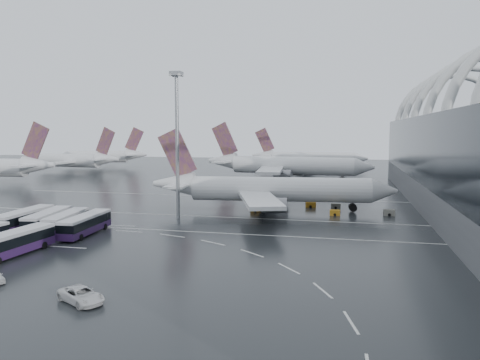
% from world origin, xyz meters
% --- Properties ---
extents(ground, '(420.00, 420.00, 0.00)m').
position_xyz_m(ground, '(0.00, 0.00, 0.00)').
color(ground, black).
rests_on(ground, ground).
extents(lane_marking_near, '(120.00, 0.25, 0.01)m').
position_xyz_m(lane_marking_near, '(0.00, -2.00, 0.01)').
color(lane_marking_near, white).
rests_on(lane_marking_near, ground).
extents(lane_marking_mid, '(120.00, 0.25, 0.01)m').
position_xyz_m(lane_marking_mid, '(0.00, 12.00, 0.01)').
color(lane_marking_mid, white).
rests_on(lane_marking_mid, ground).
extents(lane_marking_far, '(120.00, 0.25, 0.01)m').
position_xyz_m(lane_marking_far, '(0.00, 40.00, 0.01)').
color(lane_marking_far, white).
rests_on(lane_marking_far, ground).
extents(bus_bay_line_south, '(28.00, 0.25, 0.01)m').
position_xyz_m(bus_bay_line_south, '(-24.00, -16.00, 0.01)').
color(bus_bay_line_south, white).
rests_on(bus_bay_line_south, ground).
extents(bus_bay_line_north, '(28.00, 0.25, 0.01)m').
position_xyz_m(bus_bay_line_north, '(-24.00, 0.00, 0.01)').
color(bus_bay_line_north, white).
rests_on(bus_bay_line_north, ground).
extents(airliner_main, '(51.63, 45.04, 17.47)m').
position_xyz_m(airliner_main, '(10.11, 21.73, 4.38)').
color(airliner_main, silver).
rests_on(airliner_main, ground).
extents(airliner_gate_b, '(57.58, 51.41, 19.98)m').
position_xyz_m(airliner_gate_b, '(5.60, 82.28, 5.00)').
color(airliner_gate_b, silver).
rests_on(airliner_gate_b, ground).
extents(airliner_gate_c, '(51.20, 47.27, 18.26)m').
position_xyz_m(airliner_gate_c, '(9.13, 134.30, 4.57)').
color(airliner_gate_c, silver).
rests_on(airliner_gate_c, ground).
extents(jet_remote_mid, '(42.29, 34.12, 18.40)m').
position_xyz_m(jet_remote_mid, '(-81.36, 95.16, 4.75)').
color(jet_remote_mid, silver).
rests_on(jet_remote_mid, ground).
extents(jet_remote_far, '(42.60, 34.51, 18.61)m').
position_xyz_m(jet_remote_far, '(-84.97, 124.09, 4.80)').
color(jet_remote_far, silver).
rests_on(jet_remote_far, ground).
extents(bus_row_near_a, '(3.61, 13.56, 3.31)m').
position_xyz_m(bus_row_near_a, '(-27.35, -6.63, 1.82)').
color(bus_row_near_a, '#311645').
rests_on(bus_row_near_a, ground).
extents(bus_row_near_b, '(4.83, 13.20, 3.18)m').
position_xyz_m(bus_row_near_b, '(-23.14, -6.10, 1.75)').
color(bus_row_near_b, '#311645').
rests_on(bus_row_near_b, ground).
extents(bus_row_near_c, '(4.45, 12.61, 3.04)m').
position_xyz_m(bus_row_near_c, '(-19.63, -6.04, 1.67)').
color(bus_row_near_c, '#311645').
rests_on(bus_row_near_c, ground).
extents(bus_row_near_d, '(3.67, 13.09, 3.19)m').
position_xyz_m(bus_row_near_d, '(-15.05, -7.77, 1.75)').
color(bus_row_near_d, '#311645').
rests_on(bus_row_near_d, ground).
extents(bus_row_far_c, '(3.86, 13.48, 3.28)m').
position_xyz_m(bus_row_far_c, '(-17.43, -21.73, 1.80)').
color(bus_row_far_c, '#311645').
rests_on(bus_row_far_c, ground).
extents(van_curve_a, '(6.09, 4.89, 1.54)m').
position_xyz_m(van_curve_a, '(1.04, -35.34, 0.77)').
color(van_curve_a, silver).
rests_on(van_curve_a, ground).
extents(floodlight_mast, '(2.13, 2.13, 27.84)m').
position_xyz_m(floodlight_mast, '(-5.29, 8.98, 17.51)').
color(floodlight_mast, gray).
rests_on(floodlight_mast, ground).
extents(gse_cart_belly_a, '(2.03, 1.20, 1.11)m').
position_xyz_m(gse_cart_belly_a, '(24.15, 18.72, 0.55)').
color(gse_cart_belly_a, orange).
rests_on(gse_cart_belly_a, ground).
extents(gse_cart_belly_b, '(2.08, 1.23, 1.13)m').
position_xyz_m(gse_cart_belly_b, '(24.13, 27.33, 0.57)').
color(gse_cart_belly_b, slate).
rests_on(gse_cart_belly_b, ground).
extents(gse_cart_belly_c, '(2.20, 1.30, 1.20)m').
position_xyz_m(gse_cart_belly_c, '(7.77, 20.46, 0.60)').
color(gse_cart_belly_c, orange).
rests_on(gse_cart_belly_c, ground).
extents(gse_cart_belly_d, '(2.22, 1.31, 1.21)m').
position_xyz_m(gse_cart_belly_d, '(34.69, 20.91, 0.61)').
color(gse_cart_belly_d, slate).
rests_on(gse_cart_belly_d, ground).
extents(gse_cart_belly_e, '(2.25, 1.33, 1.23)m').
position_xyz_m(gse_cart_belly_e, '(18.72, 27.70, 0.61)').
color(gse_cart_belly_e, orange).
rests_on(gse_cart_belly_e, ground).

